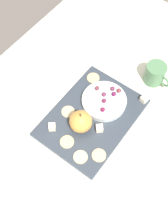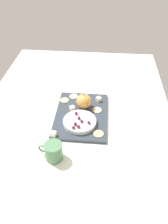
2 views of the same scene
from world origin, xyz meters
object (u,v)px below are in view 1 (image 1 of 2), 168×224
(cracker_0, at_px, (81,157))
(grape_2, at_px, (114,94))
(cheese_cube_2, at_px, (100,128))
(grape_6, at_px, (113,89))
(serving_dish, at_px, (104,101))
(grape_1, at_px, (97,88))
(cracker_4, at_px, (68,112))
(cheese_cube_1, at_px, (52,127))
(cracker_3, at_px, (67,142))
(cracker_2, at_px, (99,155))
(grape_4, at_px, (104,94))
(grape_0, at_px, (103,110))
(grape_3, at_px, (119,91))
(apple_whole, at_px, (81,122))
(cup, at_px, (155,74))
(grape_5, at_px, (104,101))
(cracker_1, at_px, (93,78))
(platter, at_px, (92,118))

(cracker_0, relative_size, grape_2, 2.80)
(cheese_cube_2, relative_size, grape_6, 1.39)
(serving_dish, relative_size, grape_1, 9.51)
(grape_6, bearing_deg, cracker_4, -26.73)
(cheese_cube_1, xyz_separation_m, cheese_cube_2, (-0.09, 0.13, 0.00))
(grape_2, relative_size, grape_6, 1.00)
(cracker_3, bearing_deg, cracker_2, 102.46)
(cheese_cube_1, bearing_deg, grape_4, 160.36)
(cracker_0, height_order, cracker_2, same)
(cracker_2, relative_size, grape_0, 2.80)
(grape_3, bearing_deg, apple_whole, -9.89)
(apple_whole, relative_size, grape_3, 4.62)
(grape_6, relative_size, cup, 0.16)
(serving_dish, bearing_deg, grape_3, 158.06)
(apple_whole, relative_size, cracker_4, 1.65)
(grape_5, relative_size, cup, 0.16)
(apple_whole, distance_m, grape_0, 0.09)
(cracker_1, distance_m, cracker_4, 0.16)
(grape_0, bearing_deg, grape_5, -152.90)
(serving_dish, bearing_deg, grape_5, 28.27)
(grape_2, bearing_deg, grape_3, 164.58)
(cracker_4, bearing_deg, cheese_cube_1, -2.49)
(serving_dish, distance_m, grape_3, 0.06)
(cracker_3, distance_m, grape_4, 0.21)
(grape_2, bearing_deg, cracker_0, 9.04)
(cracker_0, distance_m, cup, 0.40)
(grape_1, bearing_deg, grape_4, 79.12)
(cheese_cube_2, distance_m, cracker_2, 0.09)
(cracker_0, relative_size, grape_1, 2.80)
(grape_3, height_order, grape_4, grape_3)
(platter, bearing_deg, cup, 161.88)
(apple_whole, distance_m, cracker_1, 0.20)
(serving_dish, height_order, grape_3, grape_3)
(cracker_1, height_order, grape_1, grape_1)
(cheese_cube_1, height_order, cracker_4, cheese_cube_1)
(serving_dish, distance_m, grape_0, 0.05)
(apple_whole, height_order, cheese_cube_2, apple_whole)
(cup, bearing_deg, grape_4, -27.60)
(cracker_2, relative_size, cup, 0.44)
(serving_dish, height_order, grape_5, grape_5)
(apple_whole, distance_m, grape_4, 0.13)
(platter, xyz_separation_m, cracker_4, (0.03, -0.08, 0.01))
(platter, relative_size, cracker_4, 7.70)
(cheese_cube_2, height_order, cracker_4, cheese_cube_2)
(grape_2, relative_size, grape_5, 1.00)
(cracker_3, bearing_deg, grape_6, 177.40)
(apple_whole, distance_m, grape_6, 0.17)
(cracker_3, relative_size, cracker_4, 1.00)
(cheese_cube_1, relative_size, grape_0, 1.39)
(grape_3, bearing_deg, platter, -10.70)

